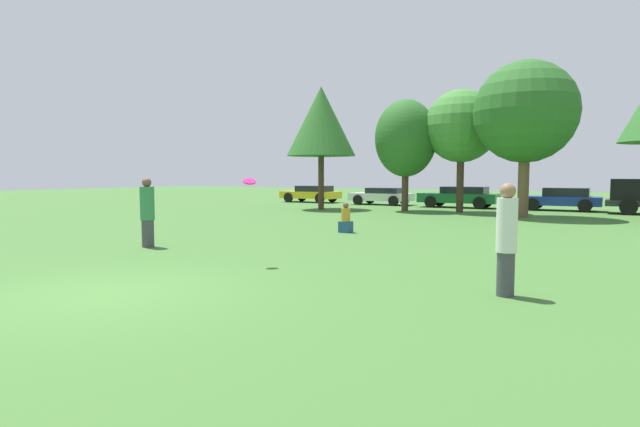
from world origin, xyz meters
name	(u,v)px	position (x,y,z in m)	size (l,w,h in m)	color
ground_plane	(103,294)	(0.00, 0.00, 0.00)	(120.00, 120.00, 0.00)	#3D6B2D
person_thrower	(147,212)	(-3.78, 4.07, 0.93)	(0.38, 0.38, 1.86)	#3F3F47
person_catcher	(507,238)	(5.62, 3.30, 0.93)	(0.32, 0.32, 1.81)	#3F3F47
frisbee	(249,181)	(0.31, 3.38, 1.80)	(0.29, 0.27, 0.18)	#F21E72
bystander_sitting	(346,220)	(-0.93, 9.92, 0.42)	(0.41, 0.34, 1.02)	navy
tree_0	(321,121)	(-7.72, 19.39, 4.91)	(3.85, 3.85, 6.85)	#473323
tree_1	(406,139)	(-3.16, 20.55, 3.86)	(3.26, 3.26, 5.93)	#473323
tree_2	(461,127)	(-0.40, 21.19, 4.41)	(3.73, 3.73, 6.30)	#473323
tree_3	(526,112)	(2.97, 19.64, 4.75)	(4.60, 4.60, 7.08)	brown
parked_car_yellow	(311,193)	(-12.22, 25.40, 0.64)	(4.19, 2.06, 1.18)	gold
parked_car_white	(382,195)	(-6.67, 25.30, 0.60)	(4.02, 2.17, 1.11)	silver
parked_car_green	(460,196)	(-1.51, 25.04, 0.68)	(4.62, 2.08, 1.25)	#196633
parked_car_blue	(562,198)	(3.95, 25.39, 0.66)	(4.12, 2.13, 1.24)	#1E389E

